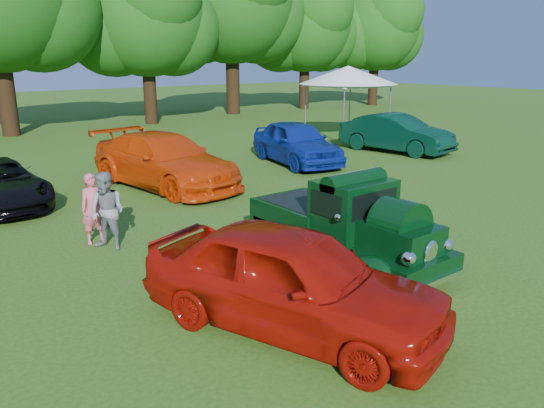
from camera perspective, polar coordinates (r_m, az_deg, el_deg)
ground at (r=9.41m, az=7.67°, el=-8.79°), size 120.00×120.00×0.00m
hero_pickup at (r=10.26m, az=7.85°, el=-2.38°), size 1.98×4.26×1.66m
red_convertible at (r=7.69m, az=2.15°, el=-8.10°), size 3.29×4.90×1.55m
back_car_orange at (r=16.49m, az=-11.48°, el=4.60°), size 3.11×5.84×1.61m
back_car_blue at (r=19.76m, az=2.64°, el=6.64°), size 2.85×4.95×1.58m
back_car_green at (r=22.80m, az=13.22°, el=7.41°), size 2.31×4.92×1.56m
spectator_pink at (r=11.81m, az=-18.61°, el=-0.48°), size 0.58×0.40×1.52m
spectator_grey at (r=11.32m, az=-17.29°, el=-0.76°), size 0.93×0.99×1.62m
canopy_tent at (r=25.82m, az=8.19°, el=13.52°), size 4.96×4.96×3.45m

